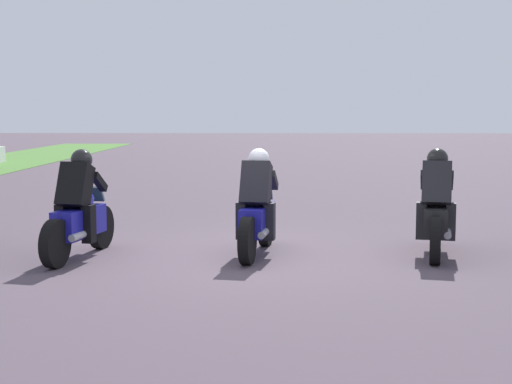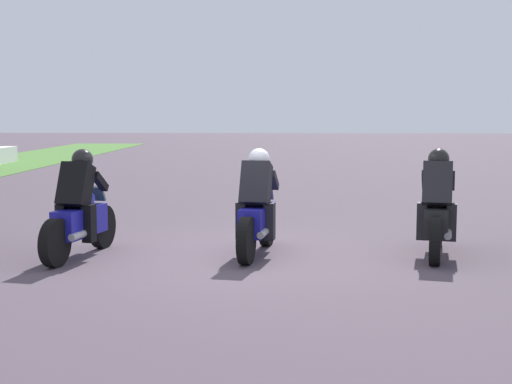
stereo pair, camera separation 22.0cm
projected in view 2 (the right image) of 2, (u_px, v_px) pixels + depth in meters
ground_plane at (256, 254)px, 10.37m from camera, size 120.00×120.00×0.00m
rider_lane_b at (437, 212)px, 10.23m from camera, size 2.02×0.64×1.51m
rider_lane_c at (257, 211)px, 10.29m from camera, size 2.03×0.61×1.51m
rider_lane_d at (80, 213)px, 10.12m from camera, size 2.03×0.63×1.51m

